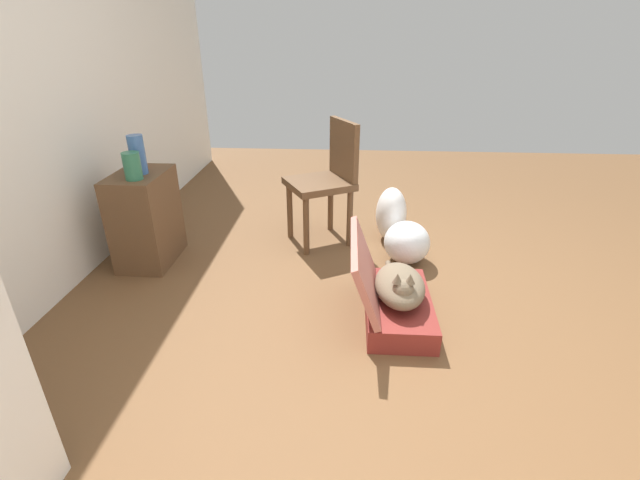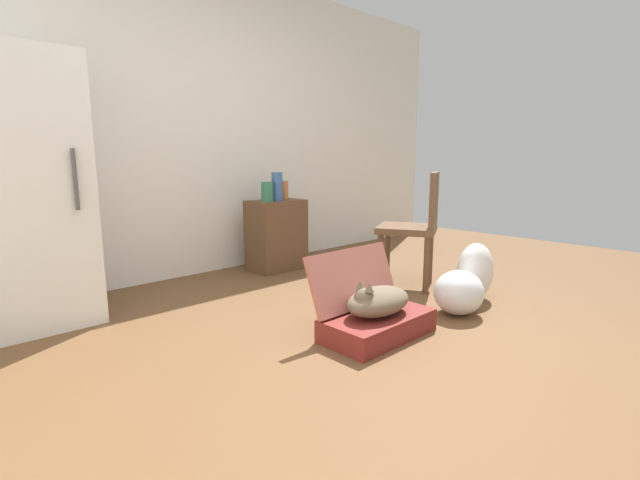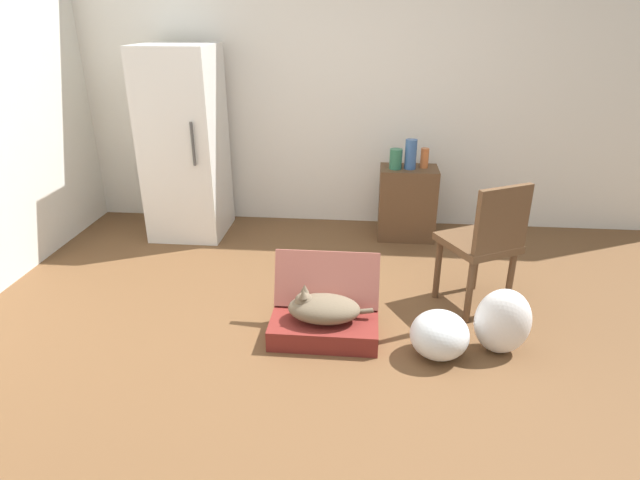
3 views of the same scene
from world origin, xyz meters
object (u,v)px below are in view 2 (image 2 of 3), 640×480
Objects in this scene: cat at (377,301)px; vase_tall at (267,192)px; suitcase_base at (378,325)px; vase_round at (277,186)px; refrigerator at (25,192)px; chair at (416,225)px; plastic_bag_white at (459,292)px; plastic_bag_clear at (475,272)px; vase_short at (284,190)px; side_table at (276,235)px.

vase_tall is (0.47, 1.63, 0.51)m from cat.
suitcase_base is at bearing -2.42° from cat.
vase_tall is at bearing -172.92° from vase_round.
vase_tall is (1.81, 0.01, -0.09)m from refrigerator.
refrigerator is 1.94m from vase_round.
refrigerator reaches higher than cat.
chair is at bearing 24.19° from suitcase_base.
cat is 1.83m from vase_round.
plastic_bag_white is at bearing -40.60° from refrigerator.
plastic_bag_clear is 1.83m from vase_round.
plastic_bag_clear reaches higher than cat.
vase_short is at bearing -105.10° from chair.
refrigerator is at bearing 129.63° from cat.
chair is at bearing 23.97° from cat.
vase_short is at bearing 21.64° from vase_round.
chair reaches higher than cat.
vase_short is at bearing 14.60° from vase_tall.
cat is 1.26× the size of plastic_bag_clear.
vase_short is (0.24, 0.06, -0.00)m from vase_tall.
vase_round reaches higher than plastic_bag_clear.
plastic_bag_clear is 2.48× the size of vase_short.
side_table is 0.70× the size of chair.
side_table is (-0.46, 1.71, 0.11)m from plastic_bag_clear.
vase_short reaches higher than cat.
plastic_bag_clear reaches higher than plastic_bag_white.
plastic_bag_clear is (1.05, -0.04, 0.14)m from suitcase_base.
chair is at bearing -76.83° from vase_short.
vase_short is at bearing 12.34° from side_table.
suitcase_base is 1.60× the size of plastic_bag_clear.
chair reaches higher than plastic_bag_clear.
vase_tall is at bearing -93.86° from chair.
side_table is (0.60, 1.67, 0.10)m from cat.
suitcase_base is 2.23m from refrigerator.
plastic_bag_white is at bearing 32.52° from chair.
side_table is at bearing 70.64° from suitcase_base.
cat reaches higher than plastic_bag_white.
vase_short is 0.18× the size of chair.
vase_tall is (-0.12, -0.04, 0.40)m from side_table.
plastic_bag_clear is 0.25× the size of refrigerator.
plastic_bag_clear is 2.97m from refrigerator.
side_table is 0.44m from vase_round.
side_table is at bearing -99.52° from chair.
vase_short is (0.12, 0.03, 0.40)m from side_table.
chair is at bearing -70.93° from vase_round.
suitcase_base is at bearing -112.68° from vase_short.
plastic_bag_white is 1.87m from vase_round.
plastic_bag_clear is at bearing -2.12° from cat.
vase_short reaches higher than suitcase_base.
vase_round is 1.29m from chair.
vase_round is (0.00, -0.02, 0.44)m from side_table.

